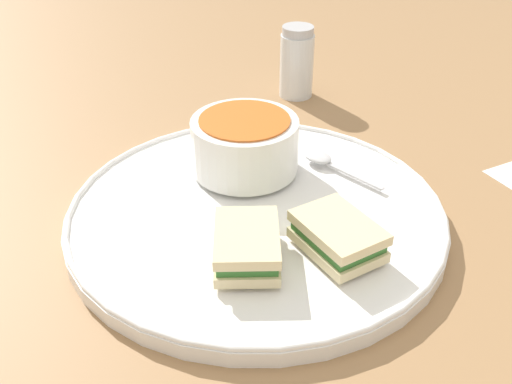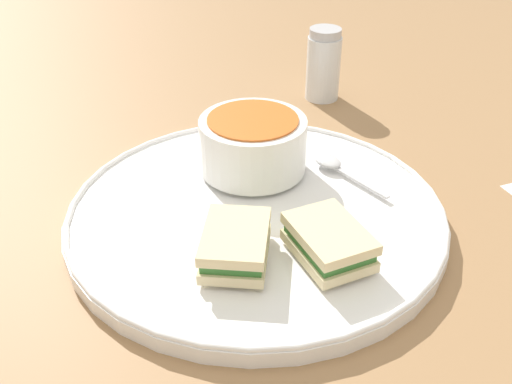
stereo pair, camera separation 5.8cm
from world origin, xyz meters
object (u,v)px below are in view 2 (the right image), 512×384
at_px(salt_shaker, 323,65).
at_px(soup_bowl, 253,144).
at_px(sandwich_half_far, 329,242).
at_px(spoon, 332,164).
at_px(sandwich_half_near, 236,244).

bearing_deg(salt_shaker, soup_bowl, -134.10).
bearing_deg(sandwich_half_far, spoon, 61.33).
distance_m(sandwich_half_near, sandwich_half_far, 0.08).
xyz_separation_m(soup_bowl, sandwich_half_near, (-0.07, -0.14, -0.02)).
relative_size(sandwich_half_far, salt_shaker, 0.82).
distance_m(spoon, salt_shaker, 0.23).
distance_m(spoon, sandwich_half_far, 0.15).
bearing_deg(spoon, soup_bowl, 53.12).
bearing_deg(sandwich_half_near, sandwich_half_far, -18.31).
height_order(spoon, salt_shaker, salt_shaker).
distance_m(sandwich_half_far, salt_shaker, 0.38).
bearing_deg(spoon, salt_shaker, -40.38).
height_order(sandwich_half_far, salt_shaker, salt_shaker).
xyz_separation_m(sandwich_half_near, salt_shaker, (0.24, 0.31, 0.02)).
bearing_deg(sandwich_half_near, salt_shaker, 52.65).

